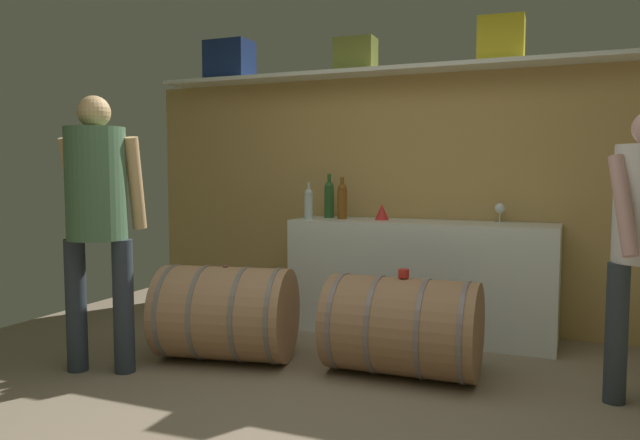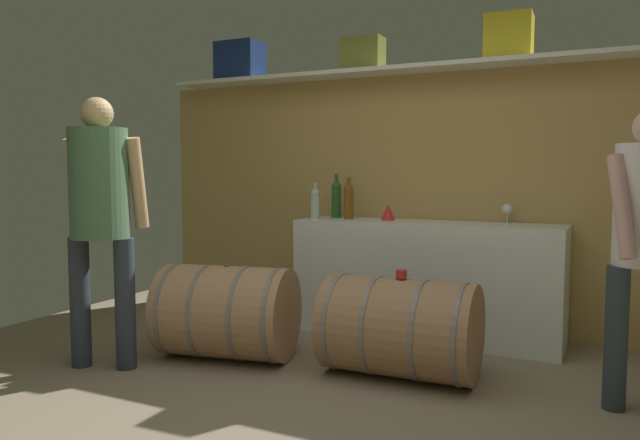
% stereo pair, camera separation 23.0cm
% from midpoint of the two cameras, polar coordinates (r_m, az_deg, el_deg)
% --- Properties ---
extents(ground_plane, '(6.06, 7.69, 0.02)m').
position_cam_midpoint_polar(ground_plane, '(3.55, 4.29, -16.02)').
color(ground_plane, '#84735D').
extents(back_wall_panel, '(4.86, 0.10, 1.98)m').
position_cam_midpoint_polar(back_wall_panel, '(4.93, 11.69, 1.67)').
color(back_wall_panel, tan).
rests_on(back_wall_panel, ground).
extents(high_shelf_board, '(4.47, 0.40, 0.03)m').
position_cam_midpoint_polar(high_shelf_board, '(4.83, 11.44, 13.61)').
color(high_shelf_board, silver).
rests_on(high_shelf_board, back_wall_panel).
extents(toolcase_navy, '(0.38, 0.27, 0.33)m').
position_cam_midpoint_polar(toolcase_navy, '(5.54, -6.22, 14.41)').
color(toolcase_navy, navy).
rests_on(toolcase_navy, high_shelf_board).
extents(toolcase_olive, '(0.32, 0.20, 0.26)m').
position_cam_midpoint_polar(toolcase_olive, '(5.02, 5.36, 15.04)').
color(toolcase_olive, olive).
rests_on(toolcase_olive, high_shelf_board).
extents(toolcase_yellow, '(0.33, 0.27, 0.32)m').
position_cam_midpoint_polar(toolcase_yellow, '(4.75, 18.49, 15.75)').
color(toolcase_yellow, yellow).
rests_on(toolcase_yellow, high_shelf_board).
extents(work_cabinet, '(1.96, 0.52, 0.86)m').
position_cam_midpoint_polar(work_cabinet, '(4.67, 11.18, -5.45)').
color(work_cabinet, white).
rests_on(work_cabinet, ground).
extents(wine_bottle_green, '(0.08, 0.08, 0.35)m').
position_cam_midpoint_polar(wine_bottle_green, '(4.94, 2.86, 2.01)').
color(wine_bottle_green, '#2A5928').
rests_on(wine_bottle_green, work_cabinet).
extents(wine_bottle_clear, '(0.07, 0.07, 0.29)m').
position_cam_midpoint_polar(wine_bottle_clear, '(4.80, 0.91, 1.59)').
color(wine_bottle_clear, '#B1C1B9').
rests_on(wine_bottle_clear, work_cabinet).
extents(wine_bottle_amber, '(0.08, 0.08, 0.33)m').
position_cam_midpoint_polar(wine_bottle_amber, '(4.81, 4.05, 1.84)').
color(wine_bottle_amber, brown).
rests_on(wine_bottle_amber, work_cabinet).
extents(wine_glass, '(0.08, 0.08, 0.14)m').
position_cam_midpoint_polar(wine_glass, '(4.67, 18.33, 0.91)').
color(wine_glass, white).
rests_on(wine_glass, work_cabinet).
extents(red_funnel, '(0.11, 0.11, 0.12)m').
position_cam_midpoint_polar(red_funnel, '(4.74, 7.72, 0.72)').
color(red_funnel, red).
rests_on(red_funnel, work_cabinet).
extents(wine_barrel_near, '(0.92, 0.62, 0.60)m').
position_cam_midpoint_polar(wine_barrel_near, '(3.78, 9.21, -9.83)').
color(wine_barrel_near, '#A37652').
rests_on(wine_barrel_near, ground).
extents(wine_barrel_far, '(0.95, 0.76, 0.62)m').
position_cam_midpoint_polar(wine_barrel_far, '(4.12, -7.03, -8.45)').
color(wine_barrel_far, tan).
rests_on(wine_barrel_far, ground).
extents(tasting_cup, '(0.07, 0.07, 0.05)m').
position_cam_midpoint_polar(tasting_cup, '(3.71, 9.32, -4.99)').
color(tasting_cup, red).
rests_on(tasting_cup, wine_barrel_near).
extents(visitor_tasting, '(0.53, 0.44, 1.68)m').
position_cam_midpoint_polar(visitor_tasting, '(4.00, -18.19, 1.46)').
color(visitor_tasting, '#2C343F').
rests_on(visitor_tasting, ground).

